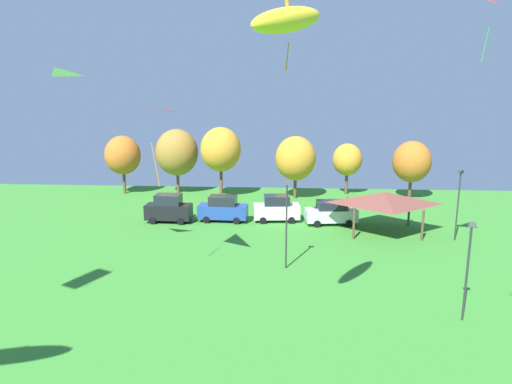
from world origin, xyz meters
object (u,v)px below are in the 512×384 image
treeline_tree_1 (177,152)px  treeline_tree_5 (412,162)px  treeline_tree_2 (221,149)px  parked_car_leftmost (169,209)px  parked_car_rightmost_in_row (331,213)px  treeline_tree_3 (296,158)px  kite_flying_2 (138,123)px  kite_flying_11 (55,78)px  parked_car_second_from_left (223,209)px  parked_car_third_from_left (277,209)px  park_pavilion (384,198)px  treeline_tree_0 (123,155)px  light_post_1 (468,265)px  kite_flying_7 (288,20)px  light_post_2 (286,220)px  kite_flying_6 (498,18)px  treeline_tree_4 (347,160)px  light_post_0 (458,201)px

treeline_tree_1 → treeline_tree_5: (27.42, -1.16, -0.69)m
treeline_tree_1 → treeline_tree_5: treeline_tree_1 is taller
treeline_tree_2 → parked_car_leftmost: bearing=-107.1°
parked_car_rightmost_in_row → treeline_tree_3: (-3.15, 10.58, 3.52)m
kite_flying_2 → kite_flying_11: bearing=173.1°
kite_flying_11 → parked_car_second_from_left: bearing=60.7°
kite_flying_2 → parked_car_third_from_left: (7.89, 15.16, -8.92)m
park_pavilion → treeline_tree_0: 31.27m
kite_flying_11 → light_post_1: (23.38, -4.14, -9.64)m
kite_flying_7 → light_post_2: kite_flying_7 is taller
light_post_1 → park_pavilion: bearing=93.9°
treeline_tree_2 → light_post_1: bearing=-59.3°
kite_flying_6 → parked_car_third_from_left: 23.90m
parked_car_rightmost_in_row → kite_flying_2: bearing=-139.2°
kite_flying_2 → kite_flying_7: size_ratio=1.03×
treeline_tree_1 → park_pavilion: bearing=-34.6°
light_post_1 → treeline_tree_5: (4.76, 29.48, 1.14)m
treeline_tree_2 → treeline_tree_3: treeline_tree_2 is taller
park_pavilion → treeline_tree_2: 20.74m
kite_flying_2 → parked_car_third_from_left: bearing=62.5°
kite_flying_2 → light_post_1: bearing=-10.9°
kite_flying_6 → light_post_2: size_ratio=0.44×
parked_car_second_from_left → parked_car_leftmost: bearing=-170.1°
kite_flying_6 → kite_flying_11: 25.75m
treeline_tree_1 → treeline_tree_4: (20.36, 0.56, -0.78)m
park_pavilion → treeline_tree_1: (-21.58, 14.87, 1.85)m
parked_car_leftmost → parked_car_second_from_left: bearing=8.1°
kite_flying_2 → parked_car_rightmost_in_row: size_ratio=0.86×
park_pavilion → parked_car_third_from_left: bearing=162.7°
parked_car_rightmost_in_row → park_pavilion: (4.24, -2.20, 1.98)m
kite_flying_2 → light_post_0: bearing=24.5°
parked_car_third_from_left → kite_flying_2: bearing=-123.4°
light_post_2 → treeline_tree_3: 21.80m
treeline_tree_0 → treeline_tree_1: 6.42m
kite_flying_7 → treeline_tree_2: bearing=102.6°
parked_car_second_from_left → treeline_tree_4: treeline_tree_4 is taller
kite_flying_6 → treeline_tree_0: 41.60m
light_post_2 → kite_flying_2: bearing=-159.6°
kite_flying_7 → light_post_1: (9.53, 4.87, -11.46)m
light_post_1 → treeline_tree_5: treeline_tree_5 is taller
kite_flying_7 → treeline_tree_3: bearing=88.2°
kite_flying_6 → light_post_1: 13.83m
parked_car_second_from_left → treeline_tree_3: size_ratio=0.65×
light_post_2 → treeline_tree_2: size_ratio=0.75×
treeline_tree_0 → treeline_tree_4: 26.76m
treeline_tree_3 → park_pavilion: bearing=-60.0°
parked_car_rightmost_in_row → light_post_1: (5.32, -17.98, 2.00)m
kite_flying_2 → park_pavilion: (17.18, 12.25, -7.06)m
kite_flying_11 → treeline_tree_5: kite_flying_11 is taller
kite_flying_6 → treeline_tree_1: 37.60m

